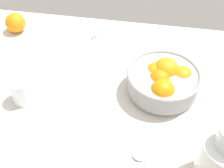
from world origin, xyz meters
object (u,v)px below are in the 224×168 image
object	(u,v)px
juice_pitcher	(224,162)
loose_orange_1	(15,23)
fruit_bowl	(164,80)
juice_glass	(22,91)
spoon	(150,164)

from	to	relation	value
juice_pitcher	loose_orange_1	xyz separation A→B (cm)	(-73.33, 51.45, -3.53)
fruit_bowl	juice_pitcher	distance (cm)	32.06
fruit_bowl	juice_pitcher	world-z (taller)	juice_pitcher
juice_pitcher	juice_glass	size ratio (longest dim) A/B	2.52
loose_orange_1	spoon	xyz separation A→B (cm)	(56.13, -50.61, -3.36)
fruit_bowl	juice_glass	distance (cm)	43.44
juice_glass	spoon	bearing A→B (deg)	-22.18
fruit_bowl	loose_orange_1	xyz separation A→B (cm)	(-57.72, 23.54, -1.23)
juice_pitcher	juice_glass	distance (cm)	60.39
fruit_bowl	juice_pitcher	bearing A→B (deg)	-60.79
fruit_bowl	juice_glass	world-z (taller)	fruit_bowl
fruit_bowl	loose_orange_1	bearing A→B (deg)	157.81
fruit_bowl	loose_orange_1	world-z (taller)	fruit_bowl
juice_glass	spoon	size ratio (longest dim) A/B	0.54
loose_orange_1	juice_pitcher	bearing A→B (deg)	-35.06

